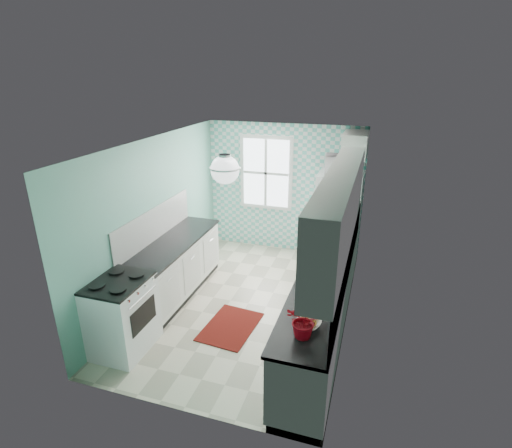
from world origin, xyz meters
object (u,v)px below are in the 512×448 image
(stove, at_px, (122,314))
(sink, at_px, (335,243))
(potted_plant, at_px, (305,321))
(microwave, at_px, (342,164))
(ceiling_light, at_px, (225,169))
(fruit_bowl, at_px, (308,324))
(fridge, at_px, (338,221))

(stove, relative_size, sink, 1.83)
(potted_plant, bearing_deg, microwave, 91.44)
(ceiling_light, distance_m, fruit_bowl, 1.98)
(sink, distance_m, fruit_bowl, 2.24)
(sink, distance_m, potted_plant, 2.42)
(fridge, bearing_deg, stove, -129.28)
(fruit_bowl, bearing_deg, ceiling_light, 145.58)
(fridge, height_order, sink, fridge)
(stove, bearing_deg, ceiling_light, 30.44)
(potted_plant, relative_size, microwave, 0.67)
(sink, bearing_deg, potted_plant, -90.10)
(fruit_bowl, bearing_deg, fridge, 91.52)
(fridge, height_order, potted_plant, fridge)
(ceiling_light, bearing_deg, fruit_bowl, -34.42)
(ceiling_light, distance_m, fridge, 3.15)
(potted_plant, bearing_deg, fruit_bowl, 90.00)
(fruit_bowl, relative_size, microwave, 0.47)
(ceiling_light, xyz_separation_m, microwave, (1.11, 2.57, -0.42))
(fruit_bowl, bearing_deg, potted_plant, -90.00)
(fridge, height_order, fruit_bowl, fridge)
(potted_plant, bearing_deg, sink, 89.90)
(fruit_bowl, relative_size, potted_plant, 0.70)
(fridge, bearing_deg, microwave, 49.87)
(fruit_bowl, bearing_deg, microwave, 91.52)
(potted_plant, bearing_deg, stove, 172.28)
(fruit_bowl, distance_m, microwave, 3.52)
(sink, height_order, potted_plant, sink)
(potted_plant, bearing_deg, fridge, 91.45)
(fruit_bowl, xyz_separation_m, microwave, (-0.09, 3.40, 0.93))
(sink, xyz_separation_m, potted_plant, (-0.00, -2.41, 0.19))
(sink, bearing_deg, ceiling_light, -130.34)
(sink, bearing_deg, microwave, 94.66)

